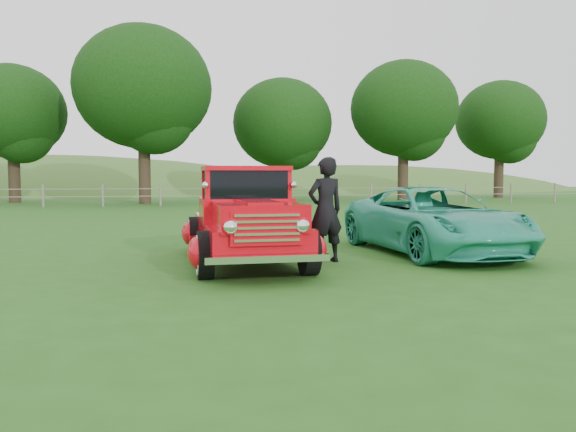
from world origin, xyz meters
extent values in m
plane|color=#225316|center=(0.00, 0.00, 0.00)|extent=(140.00, 140.00, 0.00)
ellipsoid|color=#365C22|center=(-18.00, 58.00, -4.95)|extent=(84.00, 60.00, 18.00)
ellipsoid|color=#365C22|center=(20.00, 62.00, -3.85)|extent=(72.00, 52.00, 14.00)
cube|color=slate|center=(0.00, 22.00, 0.55)|extent=(48.00, 0.04, 0.04)
cube|color=slate|center=(0.00, 22.00, 0.95)|extent=(48.00, 0.04, 0.04)
cylinder|color=#2D2116|center=(-12.00, 28.00, 1.98)|extent=(0.70, 0.70, 3.96)
ellipsoid|color=black|center=(-12.00, 28.00, 5.58)|extent=(6.40, 6.40, 5.76)
cylinder|color=#2D2116|center=(-4.00, 25.00, 2.42)|extent=(0.70, 0.70, 4.84)
ellipsoid|color=black|center=(-4.00, 25.00, 6.82)|extent=(8.00, 8.00, 7.20)
cylinder|color=#2D2116|center=(5.00, 29.00, 1.87)|extent=(0.70, 0.70, 3.74)
ellipsoid|color=black|center=(5.00, 29.00, 5.27)|extent=(6.80, 6.80, 6.12)
cylinder|color=#2D2116|center=(13.00, 27.00, 2.20)|extent=(0.70, 0.70, 4.40)
ellipsoid|color=black|center=(13.00, 27.00, 6.20)|extent=(7.20, 7.20, 6.48)
cylinder|color=#2D2116|center=(22.00, 30.00, 2.09)|extent=(0.70, 0.70, 4.18)
ellipsoid|color=black|center=(22.00, 30.00, 5.89)|extent=(6.60, 6.60, 5.94)
cylinder|color=black|center=(-1.53, -0.50, 0.38)|extent=(0.26, 0.77, 0.76)
cylinder|color=black|center=(0.13, -0.45, 0.38)|extent=(0.26, 0.77, 0.76)
cylinder|color=black|center=(-1.61, 2.60, 0.38)|extent=(0.26, 0.77, 0.76)
cylinder|color=black|center=(0.05, 2.65, 0.38)|extent=(0.26, 0.77, 0.76)
cube|color=red|center=(-0.74, 1.07, 0.58)|extent=(1.68, 4.65, 0.44)
ellipsoid|color=red|center=(-1.60, -0.50, 0.42)|extent=(0.44, 0.76, 0.54)
ellipsoid|color=red|center=(0.20, -0.45, 0.42)|extent=(0.44, 0.76, 0.54)
ellipsoid|color=red|center=(-1.68, 2.60, 0.42)|extent=(0.44, 0.76, 0.54)
ellipsoid|color=red|center=(0.12, 2.65, 0.42)|extent=(0.44, 0.76, 0.54)
cube|color=red|center=(-0.70, -0.48, 0.97)|extent=(1.37, 1.63, 0.42)
cube|color=red|center=(-0.73, 0.97, 0.99)|extent=(1.63, 1.39, 0.44)
cube|color=black|center=(-0.73, 0.97, 1.46)|extent=(1.47, 1.16, 0.50)
cube|color=red|center=(-0.73, 0.97, 1.74)|extent=(1.55, 1.26, 0.08)
cube|color=red|center=(-0.77, 2.42, 0.95)|extent=(1.23, 1.98, 0.45)
cube|color=white|center=(-0.67, -1.28, 0.85)|extent=(1.07, 0.13, 0.50)
cube|color=white|center=(-0.67, -1.38, 0.42)|extent=(1.81, 0.15, 0.10)
cube|color=white|center=(-0.80, 3.49, 0.42)|extent=(1.71, 0.15, 0.10)
imported|color=teal|center=(3.26, 1.63, 0.69)|extent=(2.65, 5.12, 1.38)
imported|color=black|center=(0.75, 0.85, 0.98)|extent=(0.81, 0.64, 1.95)
camera|label=1|loc=(-1.88, -9.22, 1.59)|focal=35.00mm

